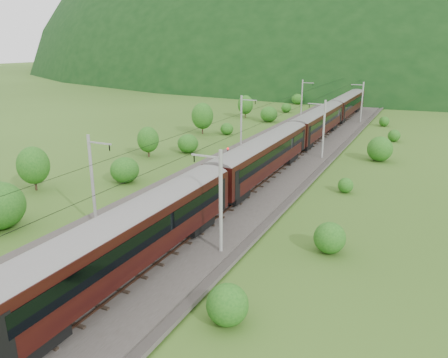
% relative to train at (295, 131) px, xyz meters
% --- Properties ---
extents(ground, '(600.00, 600.00, 0.00)m').
position_rel_train_xyz_m(ground, '(-2.40, -31.17, -3.84)').
color(ground, '#315119').
rests_on(ground, ground).
extents(railbed, '(14.00, 220.00, 0.30)m').
position_rel_train_xyz_m(railbed, '(-2.40, -21.17, -3.69)').
color(railbed, '#38332D').
rests_on(railbed, ground).
extents(track_left, '(2.40, 220.00, 0.27)m').
position_rel_train_xyz_m(track_left, '(-4.80, -21.17, -3.47)').
color(track_left, brown).
rests_on(track_left, railbed).
extents(track_right, '(2.40, 220.00, 0.27)m').
position_rel_train_xyz_m(track_right, '(-0.00, -21.17, -3.47)').
color(track_right, brown).
rests_on(track_right, railbed).
extents(catenary_left, '(2.54, 192.28, 8.00)m').
position_rel_train_xyz_m(catenary_left, '(-8.52, 0.83, 0.66)').
color(catenary_left, gray).
rests_on(catenary_left, railbed).
extents(catenary_right, '(2.54, 192.28, 8.00)m').
position_rel_train_xyz_m(catenary_right, '(3.72, 0.83, 0.66)').
color(catenary_right, gray).
rests_on(catenary_right, railbed).
extents(overhead_wires, '(4.83, 198.00, 0.03)m').
position_rel_train_xyz_m(overhead_wires, '(-2.40, -21.17, 3.26)').
color(overhead_wires, black).
rests_on(overhead_wires, ground).
extents(mountain_main, '(504.00, 360.00, 244.00)m').
position_rel_train_xyz_m(mountain_main, '(-2.40, 228.83, -3.84)').
color(mountain_main, black).
rests_on(mountain_main, ground).
extents(mountain_ridge, '(336.00, 280.00, 132.00)m').
position_rel_train_xyz_m(mountain_ridge, '(-122.40, 268.83, -3.84)').
color(mountain_ridge, black).
rests_on(mountain_ridge, ground).
extents(train, '(3.28, 157.35, 5.73)m').
position_rel_train_xyz_m(train, '(0.00, 0.00, 0.00)').
color(train, black).
rests_on(train, ground).
extents(hazard_post_near, '(0.18, 0.18, 1.65)m').
position_rel_train_xyz_m(hazard_post_near, '(-2.44, -3.13, -2.72)').
color(hazard_post_near, red).
rests_on(hazard_post_near, railbed).
extents(hazard_post_far, '(0.16, 0.16, 1.50)m').
position_rel_train_xyz_m(hazard_post_far, '(-2.14, 10.86, -2.79)').
color(hazard_post_far, red).
rests_on(hazard_post_far, railbed).
extents(signal, '(0.26, 0.26, 2.40)m').
position_rel_train_xyz_m(signal, '(-6.26, -8.72, -2.13)').
color(signal, black).
rests_on(signal, railbed).
extents(vegetation_left, '(12.92, 141.48, 6.52)m').
position_rel_train_xyz_m(vegetation_left, '(-16.59, -27.14, -1.35)').
color(vegetation_left, '#1A5215').
rests_on(vegetation_left, ground).
extents(vegetation_right, '(6.07, 105.33, 3.09)m').
position_rel_train_xyz_m(vegetation_right, '(9.84, -27.25, -2.54)').
color(vegetation_right, '#1A5215').
rests_on(vegetation_right, ground).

